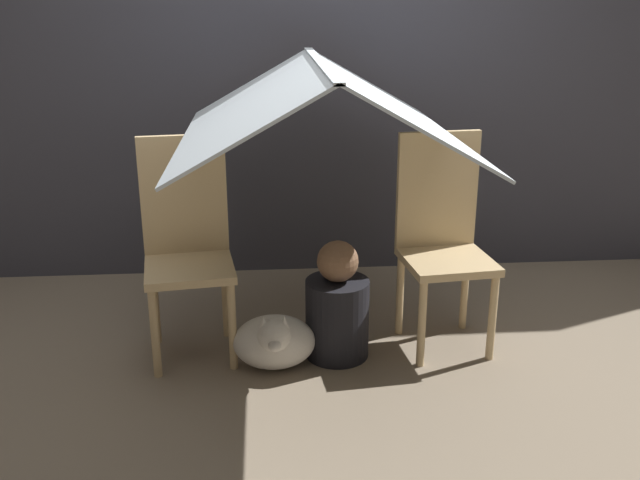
{
  "coord_description": "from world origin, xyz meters",
  "views": [
    {
      "loc": [
        -0.23,
        -2.83,
        1.56
      ],
      "look_at": [
        0.0,
        0.13,
        0.54
      ],
      "focal_mm": 40.0,
      "sensor_mm": 36.0,
      "label": 1
    }
  ],
  "objects_px": {
    "dog": "(274,341)",
    "person_front": "(337,309)",
    "chair_left": "(187,242)",
    "chair_right": "(442,235)"
  },
  "relations": [
    {
      "from": "dog",
      "to": "person_front",
      "type": "bearing_deg",
      "value": 20.79
    },
    {
      "from": "chair_left",
      "to": "chair_right",
      "type": "distance_m",
      "value": 1.16
    },
    {
      "from": "chair_right",
      "to": "person_front",
      "type": "relative_size",
      "value": 1.79
    },
    {
      "from": "dog",
      "to": "chair_left",
      "type": "bearing_deg",
      "value": 147.3
    },
    {
      "from": "chair_right",
      "to": "dog",
      "type": "distance_m",
      "value": 0.9
    },
    {
      "from": "chair_left",
      "to": "chair_right",
      "type": "xyz_separation_m",
      "value": [
        1.16,
        0.0,
        0.0
      ]
    },
    {
      "from": "chair_left",
      "to": "person_front",
      "type": "xyz_separation_m",
      "value": [
        0.66,
        -0.13,
        -0.29
      ]
    },
    {
      "from": "person_front",
      "to": "dog",
      "type": "relative_size",
      "value": 1.52
    },
    {
      "from": "dog",
      "to": "chair_right",
      "type": "bearing_deg",
      "value": 17.16
    },
    {
      "from": "chair_left",
      "to": "dog",
      "type": "relative_size",
      "value": 2.72
    }
  ]
}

